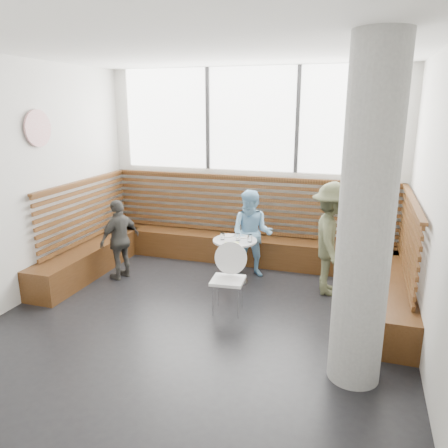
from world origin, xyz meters
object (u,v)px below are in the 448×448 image
(child_back, at_px, (252,234))
(child_left, at_px, (120,239))
(cafe_table, at_px, (235,252))
(concrete_column, at_px, (366,221))
(cafe_chair, at_px, (229,272))
(adult_man, at_px, (332,239))

(child_back, distance_m, child_left, 2.02)
(cafe_table, bearing_deg, concrete_column, -47.33)
(concrete_column, height_order, cafe_table, concrete_column)
(concrete_column, relative_size, child_left, 2.58)
(concrete_column, bearing_deg, cafe_chair, 147.12)
(concrete_column, relative_size, cafe_table, 4.75)
(adult_man, distance_m, child_left, 3.15)
(concrete_column, xyz_separation_m, cafe_table, (-1.79, 1.94, -1.12))
(cafe_table, height_order, child_left, child_left)
(child_back, bearing_deg, cafe_chair, -89.92)
(child_back, bearing_deg, adult_man, -14.26)
(child_back, bearing_deg, cafe_table, -117.32)
(concrete_column, height_order, cafe_chair, concrete_column)
(concrete_column, xyz_separation_m, cafe_chair, (-1.60, 1.03, -1.08))
(cafe_table, xyz_separation_m, adult_man, (1.39, 0.05, 0.32))
(cafe_table, relative_size, adult_man, 0.42)
(cafe_chair, distance_m, child_back, 1.26)
(cafe_chair, distance_m, child_left, 2.00)
(cafe_table, distance_m, child_back, 0.43)
(cafe_chair, distance_m, adult_man, 1.56)
(cafe_chair, bearing_deg, child_left, 158.96)
(concrete_column, relative_size, child_back, 2.35)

